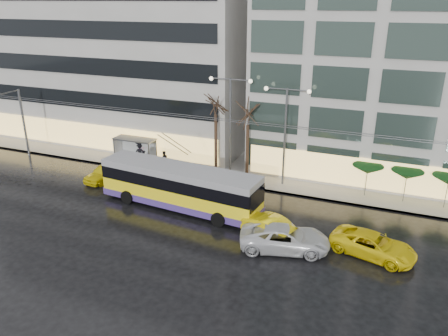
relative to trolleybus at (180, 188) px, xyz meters
The scene contains 20 objects.
ground 3.91m from the trolleybus, 100.14° to the right, with size 140.00×140.00×0.00m, color black.
sidewalk 10.73m from the trolleybus, 82.54° to the left, with size 80.00×10.00×0.15m, color gray.
kerb 5.95m from the trolleybus, 76.11° to the left, with size 80.00×0.10×0.15m, color slate.
building_left 24.64m from the trolleybus, 136.97° to the left, with size 34.00×14.00×22.00m, color #9D9B96.
trolleybus is the anchor object (origin of this frame).
catenary 5.17m from the trolleybus, 85.16° to the left, with size 42.24×5.12×7.00m.
bus_shelter 11.54m from the trolleybus, 141.33° to the left, with size 4.20×1.60×2.51m.
street_lamp_near 8.61m from the trolleybus, 79.34° to the left, with size 3.96×0.36×9.03m.
street_lamp_far 10.52m from the trolleybus, 48.93° to the left, with size 3.96×0.36×8.53m.
tree_a 9.27m from the trolleybus, 90.93° to the left, with size 3.20×3.20×8.40m.
tree_b 9.50m from the trolleybus, 69.56° to the left, with size 3.20×3.20×7.70m.
parasol_a 15.37m from the trolleybus, 29.34° to the left, with size 2.50×2.50×2.65m.
parasol_b 18.04m from the trolleybus, 24.66° to the left, with size 2.50×2.50×2.65m.
taxi_a 9.33m from the trolleybus, 164.56° to the left, with size 1.77×4.40×1.50m, color yellow.
taxi_b 8.75m from the trolleybus, 14.42° to the right, with size 1.70×4.87×1.60m, color yellow.
taxi_c 14.83m from the trolleybus, ahead, with size 2.47×5.35×1.49m, color yellow.
sedan_silver 9.76m from the trolleybus, 17.61° to the right, with size 2.71×5.88×1.64m, color silver.
pedestrian_a 9.12m from the trolleybus, 139.50° to the left, with size 1.08×1.10×2.19m.
pedestrian_b 8.69m from the trolleybus, 127.77° to the left, with size 1.04×1.01×1.68m.
pedestrian_c 11.47m from the trolleybus, 137.96° to the left, with size 1.29×0.97×2.11m.
Camera 1 is at (15.61, -24.13, 15.51)m, focal length 35.00 mm.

